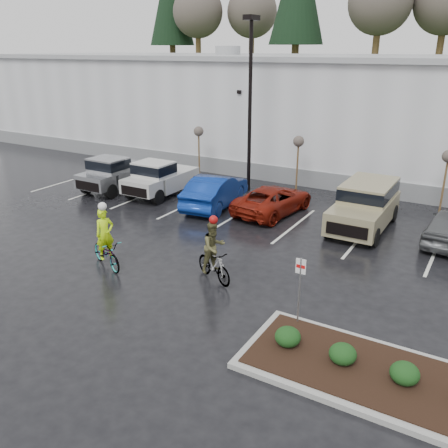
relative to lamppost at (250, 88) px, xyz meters
The scene contains 20 objects.
ground 13.87m from the lamppost, 71.57° to the right, with size 120.00×120.00×0.00m, color black.
warehouse 10.95m from the lamppost, 68.18° to the left, with size 60.50×15.50×7.20m.
wooded_ridge 33.35m from the lamppost, 83.09° to the left, with size 80.00×25.00×6.00m, color #243E1A.
lamppost is the anchor object (origin of this frame).
sapling_west 5.07m from the lamppost, 165.96° to the left, with size 0.60×0.60×3.20m.
sapling_mid 4.00m from the lamppost, 21.80° to the left, with size 0.60×0.60×3.20m.
sapling_east 10.48m from the lamppost, ahead, with size 0.60×0.60×3.20m.
curb_island 17.93m from the lamppost, 49.76° to the right, with size 8.00×3.00×0.15m, color gray.
mulch_bed 17.90m from the lamppost, 49.76° to the right, with size 7.60×2.60×0.04m, color black.
shrub_a 16.15m from the lamppost, 58.39° to the right, with size 0.70×0.70×0.52m, color #143713.
shrub_b 16.94m from the lamppost, 53.84° to the right, with size 0.70×0.70×0.52m, color #143713.
shrub_c 17.83m from the lamppost, 49.76° to the right, with size 0.70×0.70×0.52m, color #143713.
fire_lane_sign 14.78m from the lamppost, 56.54° to the right, with size 0.30×0.05×2.20m.
pickup_silver 8.76m from the lamppost, 153.44° to the right, with size 2.10×5.20×1.96m, color #95979C, non-canonical shape.
pickup_white 6.67m from the lamppost, 143.29° to the right, with size 2.10×5.20×1.96m, color #B9B9B4, non-canonical shape.
car_blue 5.93m from the lamppost, 92.07° to the right, with size 1.75×5.03×1.66m, color navy.
car_red 6.43m from the lamppost, 44.89° to the right, with size 2.24×4.87×1.35m, color maroon.
suv_tan 9.07m from the lamppost, 21.21° to the right, with size 2.20×5.10×2.06m, color gray, non-canonical shape.
cyclist_hivis 12.56m from the lamppost, 89.34° to the right, with size 2.19×1.45×2.51m.
cyclist_olive 12.27m from the lamppost, 68.48° to the right, with size 1.91×1.26×2.40m.
Camera 1 is at (8.01, -11.19, 7.66)m, focal length 38.00 mm.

